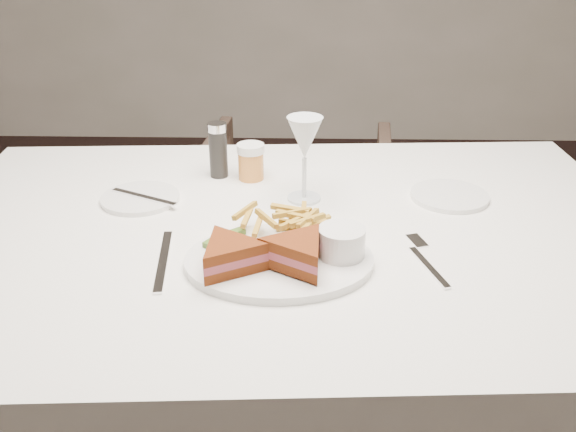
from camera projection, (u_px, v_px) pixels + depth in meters
The scene contains 3 objects.
table at pixel (289, 383), 1.37m from camera, with size 1.38×0.92×0.75m, color white.
chair_far at pixel (295, 214), 2.22m from camera, with size 0.63×0.59×0.65m, color #4E3A2F.
table_setting at pixel (280, 220), 1.15m from camera, with size 0.80×0.57×0.18m.
Camera 1 is at (0.31, -1.20, 1.31)m, focal length 40.00 mm.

